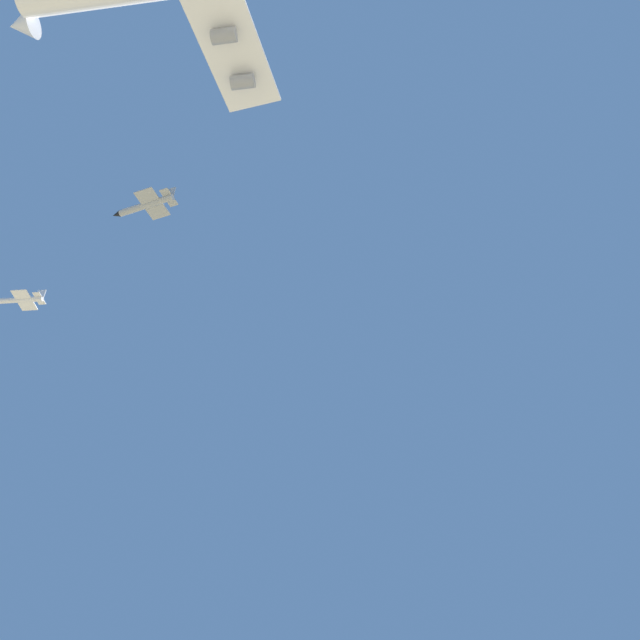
% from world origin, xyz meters
% --- Properties ---
extents(chase_jet_lead, '(15.32, 8.67, 4.00)m').
position_xyz_m(chase_jet_lead, '(58.56, 22.47, 117.93)').
color(chase_jet_lead, '#999EA3').
extents(chase_jet_right_wing, '(15.23, 8.37, 4.00)m').
position_xyz_m(chase_jet_right_wing, '(108.68, -9.76, 127.66)').
color(chase_jet_right_wing, silver).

